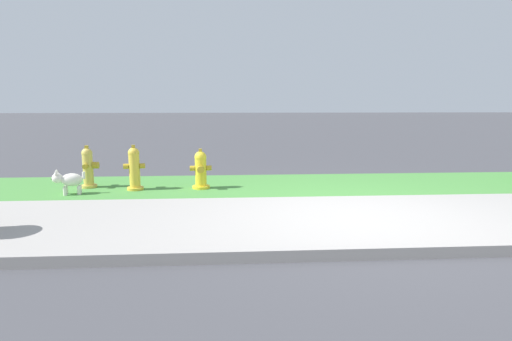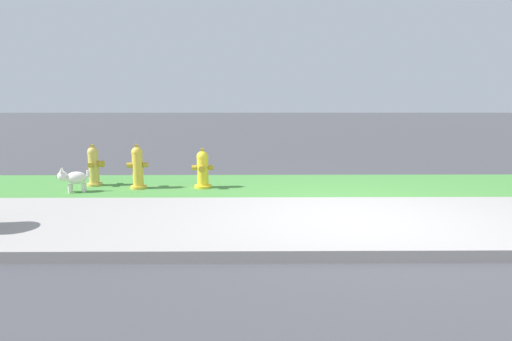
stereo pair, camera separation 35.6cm
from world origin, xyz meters
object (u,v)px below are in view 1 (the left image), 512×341
at_px(fire_hydrant_by_grass_verge, 201,170).
at_px(small_white_dog, 68,180).
at_px(fire_hydrant_mid_block, 88,167).
at_px(fire_hydrant_at_driveway, 134,168).

bearing_deg(fire_hydrant_by_grass_verge, small_white_dog, 5.53).
height_order(fire_hydrant_mid_block, fire_hydrant_by_grass_verge, fire_hydrant_mid_block).
distance_m(fire_hydrant_by_grass_verge, small_white_dog, 2.16).
xyz_separation_m(fire_hydrant_by_grass_verge, fire_hydrant_at_driveway, (-1.13, -0.04, 0.04)).
bearing_deg(fire_hydrant_at_driveway, fire_hydrant_by_grass_verge, -7.35).
bearing_deg(small_white_dog, fire_hydrant_mid_block, -117.49).
bearing_deg(small_white_dog, fire_hydrant_at_driveway, -176.72).
distance_m(fire_hydrant_by_grass_verge, fire_hydrant_at_driveway, 1.14).
relative_size(fire_hydrant_by_grass_verge, fire_hydrant_at_driveway, 0.90).
relative_size(fire_hydrant_mid_block, fire_hydrant_at_driveway, 0.96).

